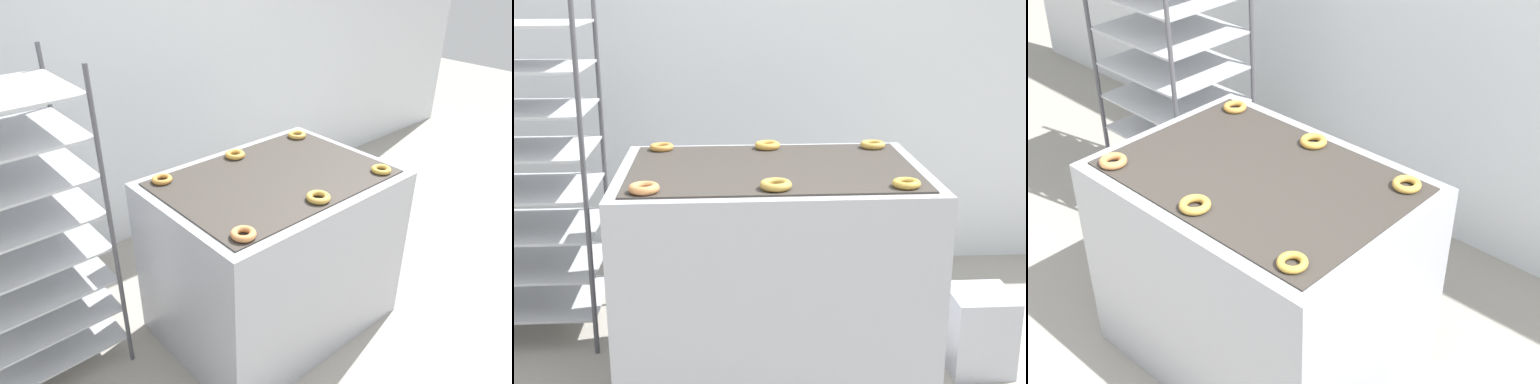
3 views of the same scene
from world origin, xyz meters
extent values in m
cube|color=silver|center=(0.00, 2.12, 1.40)|extent=(8.00, 0.05, 2.80)
cube|color=#A8AAB2|center=(0.00, 0.71, 0.49)|extent=(1.28, 0.92, 0.98)
cube|color=#38332D|center=(0.00, 0.71, 0.98)|extent=(1.18, 0.81, 0.01)
cube|color=#262628|center=(0.35, 0.29, 0.68)|extent=(0.12, 0.07, 0.10)
cylinder|color=#4C4C51|center=(-0.83, 0.97, 0.84)|extent=(0.02, 0.02, 1.68)
cylinder|color=#4C4C51|center=(-0.83, 1.52, 0.84)|extent=(0.02, 0.02, 1.68)
cube|color=#B7BABF|center=(-1.17, 1.24, 0.17)|extent=(0.67, 0.54, 0.01)
cube|color=#B7BABF|center=(-1.17, 1.24, 0.36)|extent=(0.67, 0.54, 0.01)
cube|color=#B7BABF|center=(-1.17, 1.24, 0.56)|extent=(0.67, 0.54, 0.01)
cube|color=#B7BABF|center=(-1.17, 1.24, 0.76)|extent=(0.67, 0.54, 0.01)
cube|color=#B7BABF|center=(-1.17, 1.24, 0.95)|extent=(0.67, 0.54, 0.01)
cube|color=#B7BABF|center=(-1.17, 1.24, 1.15)|extent=(0.67, 0.54, 0.01)
cube|color=#A8AAB2|center=(0.95, 0.73, 0.19)|extent=(0.28, 0.29, 0.37)
torus|color=#CD834A|center=(-0.50, 0.37, 1.00)|extent=(0.11, 0.11, 0.03)
torus|color=gold|center=(-0.01, 0.38, 1.00)|extent=(0.12, 0.12, 0.03)
torus|color=gold|center=(0.48, 0.38, 1.00)|extent=(0.11, 0.11, 0.03)
torus|color=#C18439|center=(-0.49, 1.05, 1.00)|extent=(0.11, 0.11, 0.03)
torus|color=gold|center=(0.00, 1.05, 1.00)|extent=(0.12, 0.12, 0.03)
torus|color=gold|center=(0.49, 1.03, 1.00)|extent=(0.11, 0.11, 0.03)
camera|label=1|loc=(-1.63, -1.04, 2.18)|focal=35.00mm
camera|label=2|loc=(-0.20, -2.16, 1.73)|focal=50.00mm
camera|label=3|loc=(1.71, -1.00, 2.49)|focal=50.00mm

